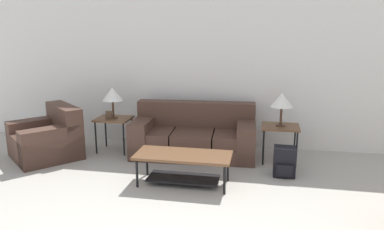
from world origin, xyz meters
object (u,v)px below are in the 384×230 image
(couch, at_px, (194,137))
(table_lamp_left, at_px, (112,94))
(backpack, at_px, (284,162))
(side_table_right, at_px, (280,130))
(side_table_left, at_px, (114,121))
(armchair, at_px, (48,139))
(table_lamp_right, at_px, (282,100))
(coffee_table, at_px, (183,162))

(couch, height_order, table_lamp_left, table_lamp_left)
(table_lamp_left, relative_size, backpack, 1.21)
(side_table_right, distance_m, table_lamp_left, 2.70)
(side_table_left, bearing_deg, backpack, -12.15)
(couch, height_order, backpack, couch)
(armchair, relative_size, table_lamp_right, 2.64)
(armchair, relative_size, side_table_right, 2.35)
(side_table_left, height_order, backpack, side_table_left)
(coffee_table, xyz_separation_m, table_lamp_right, (1.25, 1.12, 0.65))
(couch, distance_m, coffee_table, 1.18)
(couch, relative_size, armchair, 1.48)
(coffee_table, xyz_separation_m, side_table_right, (1.25, 1.12, 0.20))
(table_lamp_right, relative_size, backpack, 1.21)
(side_table_right, xyz_separation_m, table_lamp_right, (0.00, -0.00, 0.45))
(side_table_right, bearing_deg, side_table_left, 180.00)
(backpack, bearing_deg, side_table_right, 95.06)
(coffee_table, height_order, table_lamp_left, table_lamp_left)
(side_table_left, distance_m, table_lamp_left, 0.45)
(armchair, bearing_deg, coffee_table, -15.31)
(armchair, bearing_deg, table_lamp_left, 27.75)
(side_table_right, height_order, backpack, side_table_right)
(armchair, distance_m, backpack, 3.63)
(side_table_left, height_order, table_lamp_left, table_lamp_left)
(armchair, bearing_deg, side_table_right, 7.65)
(couch, height_order, coffee_table, couch)
(table_lamp_left, bearing_deg, table_lamp_right, 0.00)
(table_lamp_left, xyz_separation_m, table_lamp_right, (2.66, 0.00, 0.00))
(couch, distance_m, table_lamp_left, 1.48)
(table_lamp_right, bearing_deg, couch, 177.24)
(side_table_left, xyz_separation_m, table_lamp_right, (2.66, -0.00, 0.45))
(side_table_left, distance_m, side_table_right, 2.66)
(couch, distance_m, backpack, 1.53)
(armchair, height_order, side_table_left, armchair)
(armchair, bearing_deg, table_lamp_right, 7.65)
(couch, xyz_separation_m, armchair, (-2.24, -0.54, -0.01))
(coffee_table, xyz_separation_m, backpack, (1.31, 0.53, -0.10))
(armchair, xyz_separation_m, backpack, (3.63, -0.10, -0.08))
(couch, xyz_separation_m, side_table_left, (-1.33, -0.06, 0.21))
(side_table_right, relative_size, backpack, 1.35)
(side_table_left, xyz_separation_m, side_table_right, (2.66, 0.00, 0.00))
(table_lamp_left, bearing_deg, coffee_table, -38.38)
(couch, height_order, table_lamp_right, table_lamp_right)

